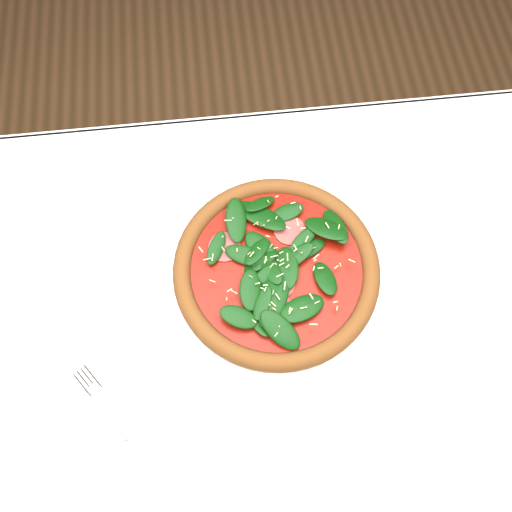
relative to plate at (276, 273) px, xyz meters
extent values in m
plane|color=brown|center=(-0.05, -0.09, -0.76)|extent=(6.00, 6.00, 0.00)
cube|color=white|center=(-0.05, -0.09, -0.03)|extent=(1.20, 0.80, 0.04)
cylinder|color=#503420|center=(-0.59, 0.25, -0.40)|extent=(0.06, 0.06, 0.71)
cylinder|color=#503420|center=(0.49, 0.25, -0.40)|extent=(0.06, 0.06, 0.71)
cube|color=white|center=(-0.05, 0.31, -0.12)|extent=(1.20, 0.01, 0.22)
cylinder|color=white|center=(0.00, 0.00, 0.00)|extent=(0.36, 0.36, 0.01)
torus|color=white|center=(0.00, 0.00, 0.00)|extent=(0.36, 0.36, 0.01)
cylinder|color=#915F23|center=(0.00, 0.00, 0.01)|extent=(0.32, 0.32, 0.01)
torus|color=#A96027|center=(0.00, 0.00, 0.02)|extent=(0.33, 0.33, 0.03)
cylinder|color=#911605|center=(0.00, 0.00, 0.02)|extent=(0.27, 0.27, 0.00)
cylinder|color=#A64C42|center=(0.00, 0.00, 0.02)|extent=(0.24, 0.24, 0.00)
ellipsoid|color=#093509|center=(0.00, 0.00, 0.03)|extent=(0.26, 0.26, 0.03)
cylinder|color=beige|center=(0.00, 0.00, 0.04)|extent=(0.24, 0.24, 0.00)
cube|color=white|center=(-0.25, -0.19, 0.00)|extent=(0.16, 0.13, 0.01)
cube|color=silver|center=(-0.25, -0.19, 0.01)|extent=(0.08, 0.10, 0.00)
cube|color=silver|center=(-0.29, -0.14, 0.01)|extent=(0.04, 0.05, 0.00)
cylinder|color=white|center=(0.32, 0.05, 0.00)|extent=(0.15, 0.15, 0.01)
torus|color=white|center=(0.32, 0.05, 0.00)|extent=(0.15, 0.15, 0.01)
camera|label=1|loc=(-0.07, -0.33, 0.81)|focal=40.00mm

